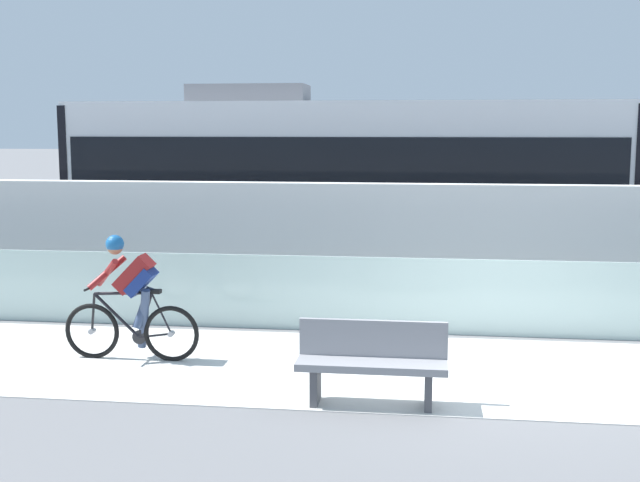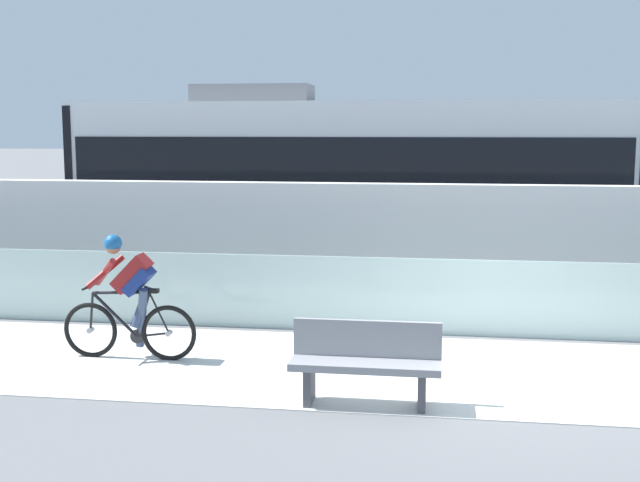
{
  "view_description": "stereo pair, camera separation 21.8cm",
  "coord_description": "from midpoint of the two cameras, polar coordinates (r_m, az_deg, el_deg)",
  "views": [
    {
      "loc": [
        -0.97,
        -9.73,
        2.94
      ],
      "look_at": [
        -2.56,
        2.35,
        1.25
      ],
      "focal_mm": 45.86,
      "sensor_mm": 36.0,
      "label": 1
    },
    {
      "loc": [
        -0.75,
        -9.7,
        2.94
      ],
      "look_at": [
        -2.56,
        2.35,
        1.25
      ],
      "focal_mm": 45.86,
      "sensor_mm": 36.0,
      "label": 2
    }
  ],
  "objects": [
    {
      "name": "tram_rail_near",
      "position": [
        16.14,
        10.43,
        -2.72
      ],
      "size": [
        32.0,
        0.08,
        0.01
      ],
      "primitive_type": "cube",
      "color": "#595654",
      "rests_on": "ground"
    },
    {
      "name": "concrete_barrier_wall",
      "position": [
        13.53,
        11.06,
        -0.41
      ],
      "size": [
        32.0,
        0.36,
        2.04
      ],
      "primitive_type": "cube",
      "color": "silver",
      "rests_on": "ground"
    },
    {
      "name": "cyclist_on_bike",
      "position": [
        10.65,
        -13.63,
        -4.02
      ],
      "size": [
        1.77,
        0.58,
        1.61
      ],
      "color": "black",
      "rests_on": "ground"
    },
    {
      "name": "tram_rail_far",
      "position": [
        17.55,
        10.2,
        -1.86
      ],
      "size": [
        32.0,
        0.08,
        0.01
      ],
      "primitive_type": "cube",
      "color": "#595654",
      "rests_on": "ground"
    },
    {
      "name": "ground_plane",
      "position": [
        10.18,
        12.16,
        -9.06
      ],
      "size": [
        200.0,
        200.0,
        0.0
      ],
      "primitive_type": "plane",
      "color": "slate"
    },
    {
      "name": "tram",
      "position": [
        16.69,
        1.33,
        4.3
      ],
      "size": [
        11.06,
        2.54,
        3.81
      ],
      "color": "silver",
      "rests_on": "ground"
    },
    {
      "name": "bike_path_deck",
      "position": [
        10.18,
        12.16,
        -9.03
      ],
      "size": [
        32.0,
        3.2,
        0.01
      ],
      "primitive_type": "cube",
      "color": "silver",
      "rests_on": "ground"
    },
    {
      "name": "glass_parapet",
      "position": [
        11.84,
        11.53,
        -3.92
      ],
      "size": [
        32.0,
        0.05,
        1.1
      ],
      "primitive_type": "cube",
      "color": "#ADC6C1",
      "rests_on": "ground"
    },
    {
      "name": "bench",
      "position": [
        8.8,
        2.93,
        -8.35
      ],
      "size": [
        1.6,
        0.45,
        0.89
      ],
      "color": "gray",
      "rests_on": "ground"
    }
  ]
}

